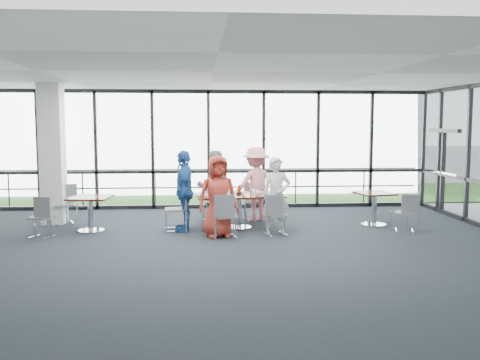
{
  "coord_description": "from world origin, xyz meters",
  "views": [
    {
      "loc": [
        -0.25,
        -9.48,
        2.29
      ],
      "look_at": [
        0.61,
        1.8,
        1.1
      ],
      "focal_mm": 40.0,
      "sensor_mm": 36.0,
      "label": 1
    }
  ],
  "objects": [
    {
      "name": "green_bottle",
      "position": [
        0.64,
        2.2,
        0.85
      ],
      "size": [
        0.05,
        0.05,
        0.2
      ],
      "primitive_type": "cylinder",
      "color": "#22722C",
      "rests_on": "main_table"
    },
    {
      "name": "menu_a",
      "position": [
        0.48,
        1.64,
        0.75
      ],
      "size": [
        0.3,
        0.22,
        0.0
      ],
      "primitive_type": "cube",
      "rotation": [
        0.0,
        0.0,
        0.02
      ],
      "color": "silver",
      "rests_on": "main_table"
    },
    {
      "name": "diner_far_left",
      "position": [
        0.08,
        2.82,
        0.84
      ],
      "size": [
        0.9,
        0.67,
        1.68
      ],
      "primitive_type": "imported",
      "rotation": [
        0.0,
        0.0,
        3.36
      ],
      "color": "gray",
      "rests_on": "ground"
    },
    {
      "name": "hangar_main",
      "position": [
        4.0,
        32.0,
        3.0
      ],
      "size": [
        24.0,
        10.0,
        6.0
      ],
      "primitive_type": "cube",
      "color": "silver",
      "rests_on": "ground"
    },
    {
      "name": "main_table",
      "position": [
        0.61,
        2.1,
        0.62
      ],
      "size": [
        1.98,
        1.24,
        0.75
      ],
      "rotation": [
        0.0,
        0.0,
        0.11
      ],
      "color": "#370E09",
      "rests_on": "ground"
    },
    {
      "name": "diner_far_right",
      "position": [
        1.08,
        2.95,
        0.88
      ],
      "size": [
        1.26,
        0.92,
        1.75
      ],
      "primitive_type": "imported",
      "rotation": [
        0.0,
        0.0,
        3.47
      ],
      "color": "pink",
      "rests_on": "ground"
    },
    {
      "name": "curtain_wall_back",
      "position": [
        0.0,
        5.0,
        1.6
      ],
      "size": [
        12.0,
        0.1,
        3.2
      ],
      "primitive_type": "cube",
      "color": "white",
      "rests_on": "ground"
    },
    {
      "name": "ketchup_bottle",
      "position": [
        0.62,
        2.15,
        0.84
      ],
      "size": [
        0.06,
        0.06,
        0.18
      ],
      "primitive_type": "cylinder",
      "color": "#B42408",
      "rests_on": "main_table"
    },
    {
      "name": "plate_nr",
      "position": [
        1.18,
        1.83,
        0.76
      ],
      "size": [
        0.25,
        0.25,
        0.01
      ],
      "primitive_type": "cylinder",
      "color": "white",
      "rests_on": "main_table"
    },
    {
      "name": "diner_near_left",
      "position": [
        0.11,
        1.22,
        0.83
      ],
      "size": [
        0.9,
        0.68,
        1.67
      ],
      "primitive_type": "imported",
      "rotation": [
        0.0,
        0.0,
        0.2
      ],
      "color": "#AC3524",
      "rests_on": "ground"
    },
    {
      "name": "chair_spare_r",
      "position": [
        4.13,
        1.51,
        0.4
      ],
      "size": [
        0.49,
        0.49,
        0.79
      ],
      "primitive_type": null,
      "rotation": [
        0.0,
        0.0,
        -0.33
      ],
      "color": "slate",
      "rests_on": "ground"
    },
    {
      "name": "tumbler_a",
      "position": [
        0.4,
        1.78,
        0.83
      ],
      "size": [
        0.08,
        0.08,
        0.15
      ],
      "primitive_type": "cylinder",
      "color": "white",
      "rests_on": "main_table"
    },
    {
      "name": "structural_column",
      "position": [
        -3.6,
        3.0,
        1.6
      ],
      "size": [
        0.5,
        0.5,
        3.2
      ],
      "primitive_type": "cube",
      "color": "white",
      "rests_on": "ground"
    },
    {
      "name": "menu_c",
      "position": [
        0.72,
        2.54,
        0.75
      ],
      "size": [
        0.33,
        0.28,
        0.0
      ],
      "primitive_type": "cube",
      "rotation": [
        0.0,
        0.0,
        0.34
      ],
      "color": "silver",
      "rests_on": "main_table"
    },
    {
      "name": "tumbler_c",
      "position": [
        0.64,
        2.38,
        0.83
      ],
      "size": [
        0.08,
        0.08,
        0.15
      ],
      "primitive_type": "cylinder",
      "color": "white",
      "rests_on": "main_table"
    },
    {
      "name": "plate_nl",
      "position": [
        0.16,
        1.74,
        0.76
      ],
      "size": [
        0.27,
        0.27,
        0.01
      ],
      "primitive_type": "cylinder",
      "color": "white",
      "rests_on": "main_table"
    },
    {
      "name": "chair_main_nr",
      "position": [
        1.31,
        1.3,
        0.42
      ],
      "size": [
        0.51,
        0.51,
        0.84
      ],
      "primitive_type": null,
      "rotation": [
        0.0,
        0.0,
        0.3
      ],
      "color": "slate",
      "rests_on": "ground"
    },
    {
      "name": "wall_front",
      "position": [
        0.0,
        -5.0,
        1.6
      ],
      "size": [
        12.0,
        0.1,
        3.2
      ],
      "primitive_type": "cube",
      "color": "silver",
      "rests_on": "ground"
    },
    {
      "name": "plate_fr",
      "position": [
        1.07,
        2.44,
        0.76
      ],
      "size": [
        0.27,
        0.27,
        0.01
      ],
      "primitive_type": "cylinder",
      "color": "white",
      "rests_on": "main_table"
    },
    {
      "name": "guard_rail",
      "position": [
        0.0,
        5.6,
        0.5
      ],
      "size": [
        12.0,
        0.06,
        0.06
      ],
      "primitive_type": "cylinder",
      "rotation": [
        0.0,
        1.57,
        0.0
      ],
      "color": "#2D2D33",
      "rests_on": "ground"
    },
    {
      "name": "chair_spare_la",
      "position": [
        -3.43,
        1.41,
        0.41
      ],
      "size": [
        0.53,
        0.53,
        0.83
      ],
      "primitive_type": null,
      "rotation": [
        0.0,
        0.0,
        -0.39
      ],
      "color": "slate",
      "rests_on": "ground"
    },
    {
      "name": "diner_near_right",
      "position": [
        1.34,
        1.4,
        0.81
      ],
      "size": [
        0.59,
        0.44,
        1.61
      ],
      "primitive_type": "imported",
      "rotation": [
        0.0,
        0.0,
        0.01
      ],
      "color": "silver",
      "rests_on": "ground"
    },
    {
      "name": "chair_main_nl",
      "position": [
        0.27,
        1.14,
        0.44
      ],
      "size": [
        0.5,
        0.5,
        0.87
      ],
      "primitive_type": null,
      "rotation": [
        0.0,
        0.0,
        0.18
      ],
      "color": "slate",
      "rests_on": "ground"
    },
    {
      "name": "ceiling",
      "position": [
        0.0,
        0.0,
        3.2
      ],
      "size": [
        12.0,
        10.0,
        0.04
      ],
      "primitive_type": "cube",
      "color": "white",
      "rests_on": "ground"
    },
    {
      "name": "side_table_left",
      "position": [
        -2.58,
        1.99,
        0.63
      ],
      "size": [
        0.93,
        0.93,
        0.75
      ],
      "rotation": [
        0.0,
        0.0,
        -0.12
      ],
      "color": "#370E09",
      "rests_on": "ground"
    },
    {
      "name": "diner_end",
      "position": [
        -0.58,
        1.9,
        0.87
      ],
      "size": [
        0.58,
        1.03,
        1.73
      ],
      "primitive_type": "imported",
      "rotation": [
        0.0,
        0.0,
        -1.6
      ],
      "color": "#2258A1",
      "rests_on": "ground"
    },
    {
      "name": "grass_strip",
      "position": [
        0.0,
        8.0,
        0.01
      ],
      "size": [
        80.0,
        5.0,
        0.01
      ],
      "primitive_type": "cube",
      "color": "#22501D",
      "rests_on": "ground"
    },
    {
      "name": "exit_door",
      "position": [
        6.0,
        3.75,
        1.05
      ],
      "size": [
        0.12,
        1.6,
        2.1
      ],
      "primitive_type": "cube",
      "color": "black",
      "rests_on": "ground"
    },
    {
      "name": "condiment_caddy",
      "position": [
        0.6,
        2.15,
        0.77
      ],
      "size": [
        0.1,
        0.07,
        0.04
      ],
      "primitive_type": "cube",
      "color": "black",
      "rests_on": "main_table"
    },
    {
      "name": "menu_b",
      "position": [
        1.48,
        1.87,
        0.75
      ],
      "size": [
        0.29,
        0.21,
        0.0
      ],
      "primitive_type": "cube",
      "rotation": [
        0.0,
        0.0,
        0.03
      ],
      "color": "silver",
      "rests_on": "main_table"
    },
    {
      "name": "side_table_right",
      "position": [
        3.69,
        2.21,
        0.61
      ],
      "size": [
        0.91,
        0.91,
        0.75
      ],
      "rotation": [
        0.0,
        0.0,
        0.22
      ],
      "color": "#370E09",
      "rests_on": "ground"
    },
    {
      "name": "chair_main_end",
      "position": [
        -0.77,
        1.93,
        0.46
      ],
      "size": [
        0.49,
        0.49,
        0.92
      ],
      "primitive_type": null,
      "rotation": [
        0.0,
        0.0,
        -1.48
      ],
      "color": "slate",
      "rests_on": "ground"
    },
    {
      "name": "chair_main_fr",
      "position": [
        1.02,
        3.13,
        0.43
      ],
      "size": [
        0.43,
        0.43,
        0.86
      ],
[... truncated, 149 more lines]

